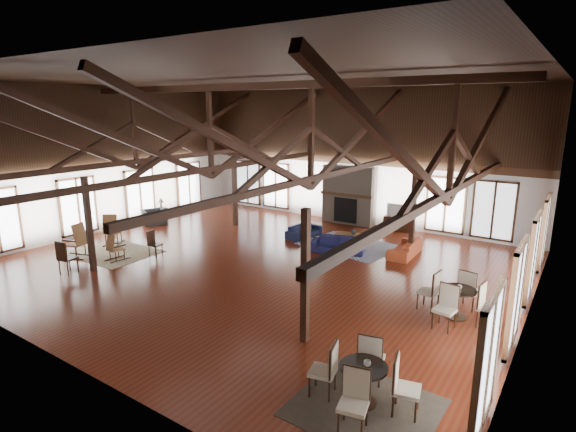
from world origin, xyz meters
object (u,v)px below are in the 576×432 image
Objects in this scene: sofa_navy_front at (337,245)px; tv_console at (398,223)px; coffee_table at (350,235)px; cafe_table_far at (458,298)px; sofa_orange at (405,248)px; sofa_navy_left at (304,231)px; armchair at (154,217)px; cafe_table_near at (363,377)px.

sofa_navy_front is 4.23m from tv_console.
cafe_table_far is at bearing -49.23° from coffee_table.
tv_console reaches higher than sofa_orange.
sofa_orange is at bearing 124.56° from cafe_table_far.
coffee_table is at bearing 79.06° from sofa_navy_front.
sofa_navy_left is 8.11m from cafe_table_far.
sofa_orange is 1.67× the size of coffee_table.
sofa_orange reaches higher than sofa_navy_left.
sofa_navy_front is 1.68× the size of tv_console.
sofa_navy_left is 0.89× the size of sofa_orange.
tv_console is (2.79, 3.11, 0.04)m from sofa_navy_left.
cafe_table_far is (5.02, -4.18, 0.18)m from coffee_table.
armchair is at bearing -81.95° from sofa_orange.
cafe_table_far is (0.52, 4.39, 0.01)m from cafe_table_near.
sofa_navy_front is at bearing 120.78° from cafe_table_near.
tv_console is (-3.71, 11.56, -0.22)m from cafe_table_near.
cafe_table_far reaches higher than coffee_table.
coffee_table is (-0.10, 1.18, 0.07)m from sofa_navy_front.
sofa_orange is 0.94× the size of cafe_table_near.
armchair is 14.70m from cafe_table_near.
sofa_orange is 8.72m from cafe_table_near.
armchair reaches higher than tv_console.
armchair reaches higher than coffee_table.
tv_console is at bearing 64.83° from sofa_navy_front.
cafe_table_far is at bearing 32.31° from sofa_orange.
sofa_navy_left is at bearing 127.56° from cafe_table_near.
armchair is 10.80m from tv_console.
sofa_navy_left is 10.67m from cafe_table_near.
cafe_table_far is (2.78, -4.03, 0.25)m from sofa_orange.
sofa_navy_left is at bearing 173.93° from coffee_table.
cafe_table_near reaches higher than tv_console.
sofa_navy_front is 0.94× the size of cafe_table_far.
cafe_table_near is 1.74× the size of tv_console.
coffee_table is at bearing -80.79° from sofa_navy_left.
sofa_navy_left is at bearing -92.67° from sofa_orange.
coffee_table is 9.68m from cafe_table_near.
cafe_table_near is (6.50, -8.45, 0.27)m from sofa_navy_left.
cafe_table_near is (4.50, -8.57, 0.16)m from coffee_table.
sofa_orange is 1.89× the size of armchair.
sofa_navy_front reaches higher than sofa_navy_left.
coffee_table is 3.09m from tv_console.
sofa_navy_front is 1.16× the size of sofa_navy_left.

